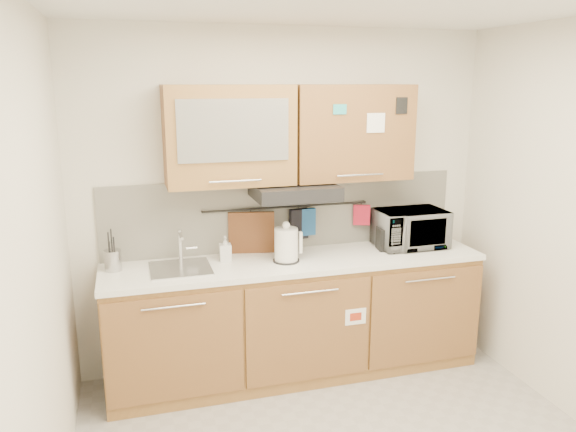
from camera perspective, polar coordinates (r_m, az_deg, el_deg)
wall_back at (r=4.36m, az=-0.30°, el=1.58°), size 3.20×0.00×3.20m
wall_left at (r=2.79m, az=-24.35°, el=-6.59°), size 0.00×3.00×3.00m
base_cabinet at (r=4.35m, az=0.85°, el=-10.83°), size 2.80×0.64×0.88m
countertop at (r=4.17m, az=0.88°, el=-4.65°), size 2.82×0.62×0.04m
backsplash at (r=4.37m, az=-0.25°, el=0.27°), size 2.80×0.02×0.56m
upper_cabinets at (r=4.11m, az=0.31°, el=8.34°), size 1.82×0.37×0.70m
range_hood at (r=4.10m, az=0.66°, el=2.53°), size 0.60×0.46×0.10m
sink at (r=4.03m, az=-10.87°, el=-5.21°), size 0.42×0.40×0.26m
utensil_rail at (r=4.32m, az=-0.11°, el=0.93°), size 1.30×0.02×0.02m
utensil_crock at (r=4.08m, az=-17.37°, el=-4.28°), size 0.15×0.15×0.29m
kettle at (r=4.08m, az=-0.17°, el=-3.02°), size 0.22×0.19×0.30m
toaster at (r=4.45m, az=10.55°, el=-2.24°), size 0.25×0.17×0.17m
microwave at (r=4.55m, az=12.32°, el=-1.24°), size 0.54×0.37×0.30m
soap_bottle at (r=4.13m, az=-6.39°, el=-3.31°), size 0.09×0.09×0.19m
cutting_board at (r=4.29m, az=-3.73°, el=-2.41°), size 0.35×0.09×0.43m
oven_mitt at (r=4.38m, az=1.98°, el=-0.60°), size 0.13×0.04×0.21m
dark_pouch at (r=4.36m, az=1.09°, el=-0.81°), size 0.16×0.07×0.24m
pot_holder at (r=4.53m, az=7.49°, el=0.10°), size 0.13×0.06×0.16m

